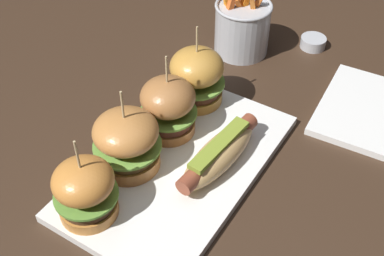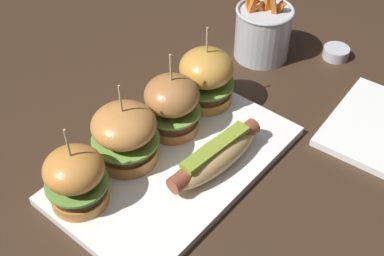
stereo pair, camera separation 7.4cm
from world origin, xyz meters
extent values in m
plane|color=#382619|center=(0.00, 0.00, 0.00)|extent=(3.00, 3.00, 0.00)
cube|color=white|center=(0.00, 0.00, 0.01)|extent=(0.37, 0.22, 0.01)
ellipsoid|color=tan|center=(0.03, -0.05, 0.04)|extent=(0.17, 0.06, 0.04)
cylinder|color=brown|center=(0.03, -0.05, 0.04)|extent=(0.17, 0.04, 0.03)
cube|color=olive|center=(0.03, -0.05, 0.06)|extent=(0.13, 0.03, 0.01)
cylinder|color=#CC8037|center=(-0.14, 0.05, 0.02)|extent=(0.08, 0.08, 0.02)
cylinder|color=#472D19|center=(-0.14, 0.05, 0.04)|extent=(0.07, 0.07, 0.02)
cylinder|color=#609338|center=(-0.14, 0.05, 0.05)|extent=(0.09, 0.09, 0.00)
ellipsoid|color=#CC8037|center=(-0.14, 0.05, 0.08)|extent=(0.08, 0.08, 0.05)
cylinder|color=tan|center=(-0.14, 0.05, 0.12)|extent=(0.00, 0.00, 0.06)
cylinder|color=#C17D3E|center=(-0.04, 0.06, 0.02)|extent=(0.09, 0.09, 0.02)
cylinder|color=#51391C|center=(-0.04, 0.06, 0.04)|extent=(0.09, 0.09, 0.02)
cylinder|color=#6B9E3D|center=(-0.04, 0.06, 0.05)|extent=(0.10, 0.10, 0.00)
ellipsoid|color=#C17D3E|center=(-0.04, 0.06, 0.08)|extent=(0.09, 0.09, 0.05)
cylinder|color=tan|center=(-0.04, 0.06, 0.12)|extent=(0.00, 0.00, 0.06)
cylinder|color=#A76B39|center=(0.05, 0.05, 0.02)|extent=(0.08, 0.08, 0.02)
cylinder|color=#532B23|center=(0.05, 0.05, 0.04)|extent=(0.08, 0.08, 0.02)
cylinder|color=#6B9E3D|center=(0.05, 0.05, 0.05)|extent=(0.09, 0.09, 0.00)
ellipsoid|color=#A76B39|center=(0.05, 0.05, 0.08)|extent=(0.08, 0.08, 0.06)
cylinder|color=tan|center=(0.05, 0.05, 0.12)|extent=(0.00, 0.00, 0.06)
cylinder|color=#C38938|center=(0.14, 0.05, 0.02)|extent=(0.09, 0.09, 0.02)
cylinder|color=#552E20|center=(0.14, 0.05, 0.04)|extent=(0.08, 0.08, 0.02)
cylinder|color=#6B9E3D|center=(0.14, 0.05, 0.05)|extent=(0.09, 0.09, 0.00)
ellipsoid|color=#C38938|center=(0.14, 0.05, 0.08)|extent=(0.09, 0.09, 0.06)
cylinder|color=tan|center=(0.14, 0.05, 0.13)|extent=(0.00, 0.00, 0.06)
cylinder|color=#B7BABF|center=(0.33, 0.07, 0.05)|extent=(0.10, 0.10, 0.09)
torus|color=#B7BABF|center=(0.33, 0.07, 0.10)|extent=(0.11, 0.11, 0.01)
cube|color=orange|center=(0.33, 0.08, 0.09)|extent=(0.04, 0.02, 0.06)
cube|color=#D06828|center=(0.35, 0.06, 0.09)|extent=(0.01, 0.03, 0.06)
cube|color=orange|center=(0.33, 0.07, 0.09)|extent=(0.03, 0.02, 0.08)
cube|color=orange|center=(0.33, 0.05, 0.10)|extent=(0.03, 0.02, 0.08)
cube|color=orange|center=(0.31, 0.09, 0.09)|extent=(0.03, 0.03, 0.07)
cube|color=orange|center=(0.33, 0.10, 0.09)|extent=(0.03, 0.02, 0.06)
cube|color=orange|center=(0.32, 0.10, 0.09)|extent=(0.02, 0.02, 0.06)
cylinder|color=#B7BABF|center=(0.41, -0.05, 0.01)|extent=(0.05, 0.05, 0.02)
cylinder|color=beige|center=(0.41, -0.05, 0.02)|extent=(0.04, 0.04, 0.00)
camera|label=1|loc=(-0.42, -0.29, 0.56)|focal=47.01mm
camera|label=2|loc=(-0.38, -0.35, 0.56)|focal=47.01mm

